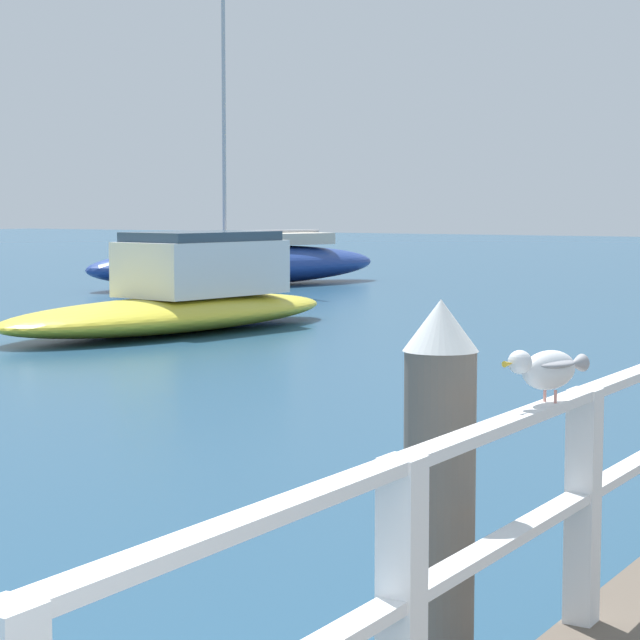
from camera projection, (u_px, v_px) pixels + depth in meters
The scene contains 4 objects.
dock_piling_near at pixel (439, 519), 4.79m from camera, with size 0.29×0.29×1.73m.
seagull_foreground at pixel (548, 368), 4.66m from camera, with size 0.23×0.47×0.21m.
boat_0 at pixel (182, 298), 20.65m from camera, with size 3.32×7.26×1.64m.
boat_1 at pixel (241, 263), 32.11m from camera, with size 5.45×9.18×9.72m.
Camera 1 is at (0.38, -0.81, 2.09)m, focal length 69.24 mm.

